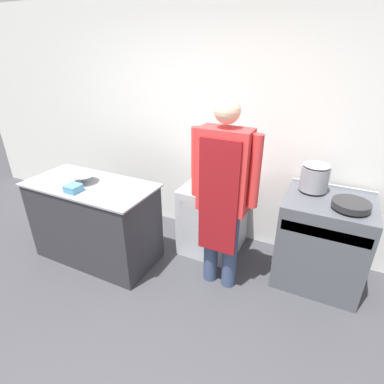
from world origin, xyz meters
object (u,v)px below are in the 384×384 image
Objects in this scene: person_cook at (223,190)px; stock_pot at (315,176)px; saute_pan at (351,205)px; stove at (322,241)px; mixing_bowl at (83,179)px; fridge_unit at (213,218)px; plastic_tub at (73,188)px.

stock_pot is (0.69, 0.60, 0.03)m from person_cook.
person_cook is at bearing -160.53° from saute_pan.
saute_pan is at bearing -36.90° from stove.
stock_pot reaches higher than saute_pan.
stock_pot is (2.15, 0.79, 0.12)m from mixing_bowl.
person_cook is 6.71× the size of stock_pot.
stove is 0.64m from stock_pot.
saute_pan is (2.48, 0.56, 0.01)m from mixing_bowl.
saute_pan is at bearing -6.82° from fridge_unit.
person_cook is 1.09m from saute_pan.
plastic_tub is (-1.10, -0.92, 0.53)m from fridge_unit.
stove is at bearing 28.94° from person_cook.
saute_pan is (1.31, -0.16, 0.55)m from fridge_unit.
mixing_bowl is at bearing 109.85° from plastic_tub.
stove is 2.46m from plastic_tub.
stove is 0.51× the size of person_cook.
plastic_tub is (0.07, -0.21, -0.01)m from mixing_bowl.
stock_pot reaches higher than fridge_unit.
mixing_bowl is 2.30m from stock_pot.
person_cook reaches higher than stock_pot.
stock_pot reaches higher than stove.
mixing_bowl is at bearing -163.84° from stove.
person_cook reaches higher than stove.
stove is 1.16× the size of fridge_unit.
person_cook is 0.92m from stock_pot.
plastic_tub reaches higher than fridge_unit.
fridge_unit is at bearing -175.28° from stock_pot.
fridge_unit is 3.02× the size of mixing_bowl.
saute_pan is (0.33, -0.24, -0.11)m from stock_pot.
plastic_tub is (-1.38, -0.40, -0.11)m from person_cook.
saute_pan reaches higher than fridge_unit.
stock_pot is at bearing 4.72° from fridge_unit.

